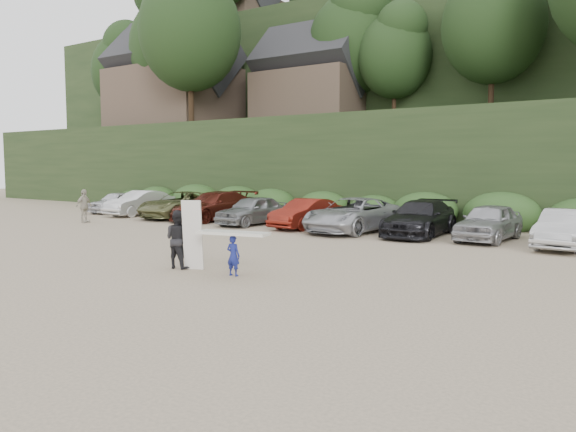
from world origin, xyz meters
The scene contains 6 objects.
ground centered at (0.00, 0.00, 0.00)m, with size 120.00×120.00×0.00m, color tan.
hillside_backdrop centered at (-0.26, 35.93, 11.22)m, with size 90.00×41.50×28.00m.
parked_cars centered at (0.54, 10.05, 0.75)m, with size 39.44×6.17×1.61m.
distant_walker centered at (-14.52, 5.32, 0.88)m, with size 1.04×0.43×1.77m, color #A8A18E.
child_surfer centered at (1.19, -1.10, 0.84)m, with size 2.13×1.01×1.23m.
adult_surfer centered at (-0.85, -1.13, 0.88)m, with size 1.32×0.72×2.04m.
Camera 1 is at (11.13, -12.82, 3.07)m, focal length 35.00 mm.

